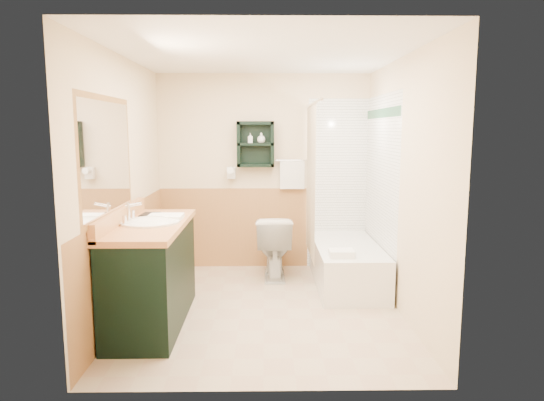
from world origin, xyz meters
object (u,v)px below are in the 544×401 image
(wall_shelf, at_px, (256,144))
(hair_dryer, at_px, (231,173))
(bathtub, at_px, (347,265))
(soap_bottle_a, at_px, (250,141))
(vanity, at_px, (152,273))
(vanity_book, at_px, (141,205))
(toilet, at_px, (274,247))
(soap_bottle_b, at_px, (261,139))

(wall_shelf, distance_m, hair_dryer, 0.46)
(bathtub, bearing_deg, soap_bottle_a, 148.40)
(bathtub, xyz_separation_m, soap_bottle_a, (-1.09, 0.67, 1.36))
(soap_bottle_a, bearing_deg, vanity, -115.73)
(wall_shelf, distance_m, vanity_book, 1.81)
(hair_dryer, distance_m, vanity_book, 1.60)
(toilet, relative_size, vanity_book, 3.46)
(bathtub, distance_m, soap_bottle_b, 1.81)
(vanity, relative_size, soap_bottle_a, 11.99)
(vanity_book, height_order, soap_bottle_b, soap_bottle_b)
(bathtub, xyz_separation_m, toilet, (-0.81, 0.31, 0.13))
(vanity_book, xyz_separation_m, soap_bottle_b, (1.13, 1.37, 0.59))
(soap_bottle_a, bearing_deg, toilet, -52.30)
(wall_shelf, distance_m, vanity, 2.23)
(hair_dryer, height_order, soap_bottle_a, soap_bottle_a)
(vanity_book, bearing_deg, wall_shelf, 55.36)
(vanity, xyz_separation_m, vanity_book, (-0.17, 0.36, 0.57))
(toilet, distance_m, soap_bottle_b, 1.31)
(bathtub, bearing_deg, hair_dryer, 152.16)
(hair_dryer, bearing_deg, toilet, -37.25)
(hair_dryer, relative_size, vanity_book, 1.12)
(bathtub, distance_m, vanity_book, 2.34)
(hair_dryer, height_order, soap_bottle_b, soap_bottle_b)
(bathtub, bearing_deg, toilet, 159.20)
(wall_shelf, relative_size, bathtub, 0.37)
(hair_dryer, height_order, toilet, hair_dryer)
(bathtub, height_order, soap_bottle_b, soap_bottle_b)
(soap_bottle_b, bearing_deg, vanity, -119.20)
(vanity_book, relative_size, soap_bottle_a, 1.78)
(vanity, xyz_separation_m, soap_bottle_b, (0.96, 1.73, 1.16))
(soap_bottle_a, distance_m, soap_bottle_b, 0.13)
(vanity, height_order, soap_bottle_a, soap_bottle_a)
(wall_shelf, relative_size, vanity_book, 2.56)
(vanity, bearing_deg, soap_bottle_a, 64.27)
(vanity_book, distance_m, soap_bottle_a, 1.79)
(soap_bottle_b, bearing_deg, vanity_book, -129.51)
(vanity_book, relative_size, soap_bottle_b, 1.72)
(vanity, bearing_deg, soap_bottle_b, 60.80)
(toilet, xyz_separation_m, soap_bottle_a, (-0.28, 0.36, 1.23))
(wall_shelf, relative_size, soap_bottle_b, 4.40)
(toilet, xyz_separation_m, vanity_book, (-1.28, -1.01, 0.66))
(hair_dryer, distance_m, soap_bottle_a, 0.46)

